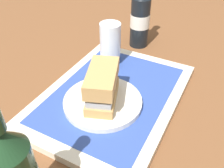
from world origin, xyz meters
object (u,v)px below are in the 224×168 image
plate (101,101)px  sandwich (101,84)px  beer_glass (110,42)px  beer_bottle (140,17)px

plate → sandwich: (0.00, 0.00, 0.05)m
plate → beer_glass: (0.17, 0.07, 0.06)m
beer_bottle → beer_glass: bearing=174.5°
sandwich → beer_bottle: bearing=-12.3°
plate → beer_glass: size_ratio=1.52×
plate → beer_bottle: beer_bottle is taller
plate → sandwich: sandwich is taller
sandwich → beer_glass: size_ratio=1.15×
sandwich → beer_glass: 0.18m
sandwich → beer_bottle: (0.35, 0.05, 0.03)m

